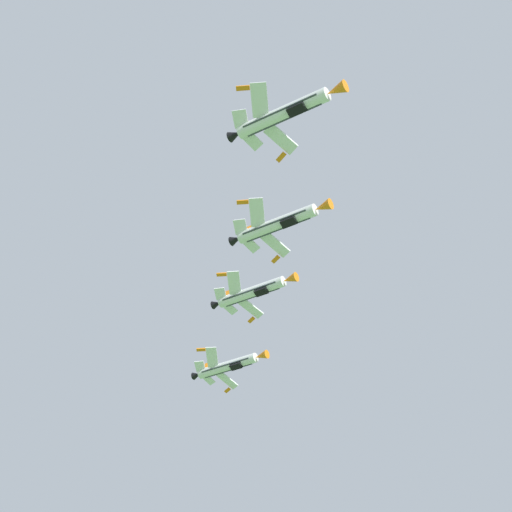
{
  "coord_description": "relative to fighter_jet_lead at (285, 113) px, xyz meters",
  "views": [
    {
      "loc": [
        -1.07,
        1.02,
        1.75
      ],
      "look_at": [
        32.49,
        106.68,
        73.2
      ],
      "focal_mm": 63.46,
      "sensor_mm": 36.0,
      "label": 1
    }
  ],
  "objects": [
    {
      "name": "fighter_jet_lead",
      "position": [
        0.0,
        0.0,
        0.0
      ],
      "size": [
        11.63,
        13.36,
        5.45
      ],
      "rotation": [
        0.0,
        -0.54,
        3.81
      ],
      "color": "white"
    },
    {
      "name": "fighter_jet_left_wing",
      "position": [
        5.98,
        19.78,
        -1.25
      ],
      "size": [
        11.62,
        13.36,
        5.46
      ],
      "rotation": [
        0.0,
        -0.54,
        3.81
      ],
      "color": "white"
    },
    {
      "name": "fighter_jet_right_wing",
      "position": [
        9.61,
        42.87,
        1.74
      ],
      "size": [
        11.73,
        13.36,
        5.29
      ],
      "rotation": [
        0.0,
        -0.48,
        3.81
      ],
      "color": "white"
    },
    {
      "name": "fighter_jet_left_outer",
      "position": [
        11.93,
        64.44,
        -0.84
      ],
      "size": [
        11.66,
        13.36,
        5.41
      ],
      "rotation": [
        0.0,
        -0.52,
        3.81
      ],
      "color": "white"
    }
  ]
}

